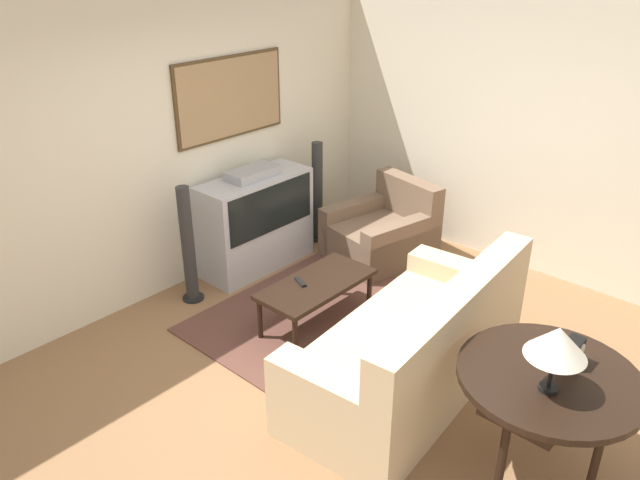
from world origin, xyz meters
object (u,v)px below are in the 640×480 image
at_px(table_lamp, 557,343).
at_px(armchair, 382,234).
at_px(mantel_clock, 573,352).
at_px(speaker_tower_right, 317,195).
at_px(coffee_table, 317,287).
at_px(speaker_tower_left, 188,248).
at_px(couch, 414,350).
at_px(console_table, 549,384).
at_px(tv, 256,221).

bearing_deg(table_lamp, armchair, 53.39).
bearing_deg(armchair, mantel_clock, -19.81).
height_order(table_lamp, speaker_tower_right, table_lamp).
xyz_separation_m(coffee_table, speaker_tower_left, (-0.46, 1.15, 0.16)).
distance_m(couch, console_table, 1.13).
bearing_deg(speaker_tower_right, console_table, -116.10).
xyz_separation_m(couch, console_table, (-0.19, -1.05, 0.37)).
height_order(coffee_table, table_lamp, table_lamp).
height_order(armchair, speaker_tower_right, speaker_tower_right).
relative_size(armchair, table_lamp, 2.69).
relative_size(tv, speaker_tower_right, 1.06).
distance_m(armchair, table_lamp, 3.28).
distance_m(console_table, table_lamp, 0.42).
relative_size(tv, coffee_table, 1.13).
bearing_deg(speaker_tower_right, table_lamp, -117.73).
bearing_deg(table_lamp, tv, 75.30).
bearing_deg(mantel_clock, speaker_tower_right, 66.69).
bearing_deg(coffee_table, mantel_clock, -94.24).
relative_size(couch, coffee_table, 2.04).
bearing_deg(speaker_tower_right, coffee_table, -138.02).
xyz_separation_m(console_table, speaker_tower_left, (-0.12, 3.31, -0.17)).
relative_size(couch, mantel_clock, 12.49).
bearing_deg(couch, armchair, -141.81).
xyz_separation_m(tv, table_lamp, (-0.89, -3.39, 0.60)).
height_order(mantel_clock, speaker_tower_right, speaker_tower_right).
height_order(tv, speaker_tower_left, speaker_tower_left).
distance_m(table_lamp, mantel_clock, 0.39).
bearing_deg(armchair, couch, -35.04).
height_order(console_table, speaker_tower_left, speaker_tower_left).
height_order(console_table, table_lamp, table_lamp).
height_order(couch, coffee_table, couch).
bearing_deg(console_table, couch, 79.56).
bearing_deg(couch, console_table, 74.70).
relative_size(tv, speaker_tower_left, 1.06).
xyz_separation_m(tv, speaker_tower_right, (0.87, -0.04, 0.04)).
bearing_deg(mantel_clock, table_lamp, 179.81).
distance_m(couch, mantel_clock, 1.21).
height_order(armchair, table_lamp, table_lamp).
bearing_deg(tv, armchair, -40.03).
relative_size(coffee_table, console_table, 0.98).
distance_m(couch, speaker_tower_left, 2.29).
height_order(console_table, mantel_clock, mantel_clock).
bearing_deg(speaker_tower_right, armchair, -80.55).
relative_size(table_lamp, speaker_tower_left, 0.37).
height_order(couch, armchair, couch).
bearing_deg(coffee_table, speaker_tower_left, 111.78).
xyz_separation_m(console_table, mantel_clock, (0.18, -0.04, 0.16)).
xyz_separation_m(coffee_table, mantel_clock, (-0.16, -2.20, 0.48)).
bearing_deg(speaker_tower_left, mantel_clock, -84.93).
distance_m(tv, couch, 2.37).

